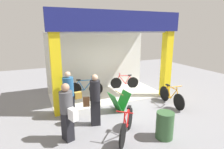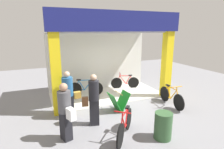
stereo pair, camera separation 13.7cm
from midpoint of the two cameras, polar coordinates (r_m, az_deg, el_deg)
ground_plane at (r=8.03m, az=2.27°, el=-9.01°), size 18.49×18.49×0.00m
shop_facade at (r=8.70m, az=-1.31°, el=6.65°), size 5.45×2.87×3.80m
bicycle_inside_0 at (r=8.96m, az=-7.75°, el=-4.17°), size 1.61×0.57×0.92m
bicycle_inside_1 at (r=9.99m, az=4.46°, el=-2.40°), size 1.47×0.51×0.84m
bicycle_parked_0 at (r=5.62m, az=4.72°, el=-15.30°), size 1.14×1.36×0.95m
bicycle_parked_1 at (r=8.15m, az=18.20°, el=-6.60°), size 0.46×1.68×0.92m
sandwich_board_sign at (r=7.29m, az=2.59°, el=-8.33°), size 0.79×0.65×0.75m
pedestrian_0 at (r=6.09m, az=-5.05°, el=-7.66°), size 0.59×0.40×1.73m
pedestrian_1 at (r=6.67m, az=-12.69°, el=-5.98°), size 0.66×0.40×1.72m
pedestrian_2 at (r=5.40m, az=-13.41°, el=-10.91°), size 0.47×0.71×1.69m
trash_bin at (r=5.76m, az=16.11°, el=-14.89°), size 0.51×0.51×0.80m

